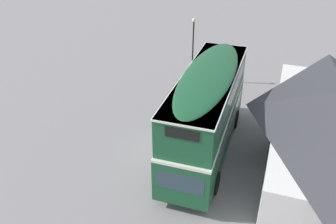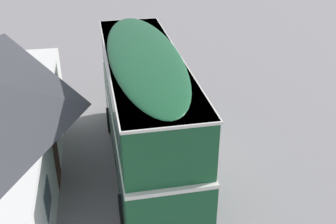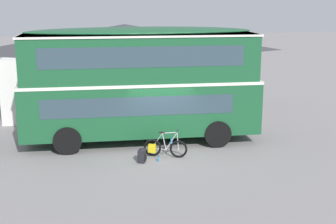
% 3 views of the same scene
% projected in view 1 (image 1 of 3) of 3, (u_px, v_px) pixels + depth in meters
% --- Properties ---
extents(ground_plane, '(120.00, 120.00, 0.00)m').
position_uv_depth(ground_plane, '(177.00, 153.00, 19.00)').
color(ground_plane, gray).
extents(double_decker_bus, '(9.75, 2.96, 4.79)m').
position_uv_depth(double_decker_bus, '(207.00, 109.00, 17.85)').
color(double_decker_bus, black).
rests_on(double_decker_bus, ground).
extents(touring_bicycle, '(1.60, 0.73, 1.06)m').
position_uv_depth(touring_bicycle, '(165.00, 145.00, 19.03)').
color(touring_bicycle, black).
rests_on(touring_bicycle, ground).
extents(backpack_on_ground, '(0.36, 0.40, 0.53)m').
position_uv_depth(backpack_on_ground, '(162.00, 136.00, 19.92)').
color(backpack_on_ground, black).
rests_on(backpack_on_ground, ground).
extents(water_bottle_blue_sports, '(0.07, 0.07, 0.23)m').
position_uv_depth(water_bottle_blue_sports, '(158.00, 145.00, 19.51)').
color(water_bottle_blue_sports, '#338CBF').
rests_on(water_bottle_blue_sports, ground).
extents(pub_building, '(12.75, 6.75, 4.57)m').
position_uv_depth(pub_building, '(335.00, 133.00, 16.55)').
color(pub_building, silver).
rests_on(pub_building, ground).
extents(street_lamp, '(0.28, 0.28, 4.85)m').
position_uv_depth(street_lamp, '(193.00, 44.00, 25.46)').
color(street_lamp, black).
rests_on(street_lamp, ground).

